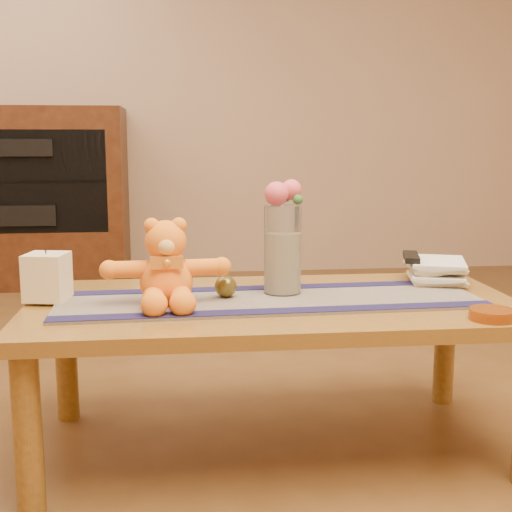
{
  "coord_description": "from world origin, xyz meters",
  "views": [
    {
      "loc": [
        -0.26,
        -1.91,
        0.91
      ],
      "look_at": [
        -0.05,
        0.0,
        0.58
      ],
      "focal_mm": 48.08,
      "sensor_mm": 36.0,
      "label": 1
    }
  ],
  "objects": [
    {
      "name": "candle_wick",
      "position": [
        -0.64,
        0.05,
        0.6
      ],
      "size": [
        0.0,
        0.0,
        0.01
      ],
      "primitive_type": "cylinder",
      "rotation": [
        0.0,
        0.0,
        -0.19
      ],
      "color": "black",
      "rests_on": "pillar_candle"
    },
    {
      "name": "bronze_ball",
      "position": [
        -0.14,
        0.02,
        0.49
      ],
      "size": [
        0.08,
        0.08,
        0.06
      ],
      "primitive_type": "sphere",
      "rotation": [
        0.0,
        0.0,
        -0.28
      ],
      "color": "brown",
      "rests_on": "persian_runner"
    },
    {
      "name": "book_bottom",
      "position": [
        0.47,
        0.2,
        0.46
      ],
      "size": [
        0.21,
        0.25,
        0.02
      ],
      "primitive_type": "imported",
      "rotation": [
        0.0,
        0.0,
        -0.21
      ],
      "color": "beige",
      "rests_on": "coffee_table_top"
    },
    {
      "name": "wall_back",
      "position": [
        0.0,
        2.75,
        1.35
      ],
      "size": [
        5.5,
        0.0,
        5.5
      ],
      "primitive_type": "plane",
      "rotation": [
        1.57,
        0.0,
        0.0
      ],
      "color": "tan",
      "rests_on": "floor"
    },
    {
      "name": "media_cabinet",
      "position": [
        -1.2,
        2.48,
        0.55
      ],
      "size": [
        1.2,
        0.5,
        1.1
      ],
      "primitive_type": "cube",
      "color": "black",
      "rests_on": "floor"
    },
    {
      "name": "table_leg_fl",
      "position": [
        -0.64,
        -0.29,
        0.21
      ],
      "size": [
        0.07,
        0.07,
        0.41
      ],
      "primitive_type": "cylinder",
      "color": "brown",
      "rests_on": "floor"
    },
    {
      "name": "book_upper",
      "position": [
        0.47,
        0.2,
        0.5
      ],
      "size": [
        0.2,
        0.25,
        0.02
      ],
      "primitive_type": "imported",
      "rotation": [
        0.0,
        0.0,
        -0.16
      ],
      "color": "beige",
      "rests_on": "book_lower"
    },
    {
      "name": "rose_right",
      "position": [
        0.06,
        0.06,
        0.76
      ],
      "size": [
        0.06,
        0.06,
        0.06
      ],
      "primitive_type": "sphere",
      "color": "#DF4E61",
      "rests_on": "glass_vase"
    },
    {
      "name": "book_lower",
      "position": [
        0.48,
        0.19,
        0.48
      ],
      "size": [
        0.23,
        0.27,
        0.02
      ],
      "primitive_type": "imported",
      "rotation": [
        0.0,
        0.0,
        -0.35
      ],
      "color": "beige",
      "rests_on": "book_bottom"
    },
    {
      "name": "blue_flower_back",
      "position": [
        0.05,
        0.09,
        0.75
      ],
      "size": [
        0.04,
        0.04,
        0.04
      ],
      "primitive_type": "sphere",
      "color": "#5266B3",
      "rests_on": "glass_vase"
    },
    {
      "name": "amber_dish",
      "position": [
        0.53,
        -0.28,
        0.46
      ],
      "size": [
        0.14,
        0.14,
        0.03
      ],
      "primitive_type": "cylinder",
      "rotation": [
        0.0,
        0.0,
        -0.28
      ],
      "color": "#BF5914",
      "rests_on": "coffee_table_top"
    },
    {
      "name": "tv_remote",
      "position": [
        0.47,
        0.19,
        0.54
      ],
      "size": [
        0.09,
        0.17,
        0.02
      ],
      "primitive_type": "cube",
      "rotation": [
        0.0,
        0.0,
        -0.26
      ],
      "color": "black",
      "rests_on": "book_top"
    },
    {
      "name": "runner_border_near",
      "position": [
        -0.01,
        -0.16,
        0.46
      ],
      "size": [
        1.2,
        0.1,
        0.0
      ],
      "primitive_type": "cube",
      "rotation": [
        0.0,
        0.0,
        0.03
      ],
      "color": "#17143D",
      "rests_on": "persian_runner"
    },
    {
      "name": "coffee_table_top",
      "position": [
        0.0,
        0.0,
        0.43
      ],
      "size": [
        1.4,
        0.7,
        0.04
      ],
      "primitive_type": "cube",
      "color": "brown",
      "rests_on": "floor"
    },
    {
      "name": "pillar_candle",
      "position": [
        -0.64,
        0.05,
        0.52
      ],
      "size": [
        0.13,
        0.13,
        0.13
      ],
      "primitive_type": "cube",
      "rotation": [
        0.0,
        0.0,
        -0.19
      ],
      "color": "beige",
      "rests_on": "persian_runner"
    },
    {
      "name": "stereo_upper",
      "position": [
        -1.2,
        2.35,
        0.86
      ],
      "size": [
        0.42,
        0.28,
        0.1
      ],
      "primitive_type": "cube",
      "color": "black",
      "rests_on": "media_cabinet"
    },
    {
      "name": "glass_vase",
      "position": [
        0.04,
        0.06,
        0.59
      ],
      "size": [
        0.11,
        0.11,
        0.26
      ],
      "primitive_type": "cylinder",
      "color": "silver",
      "rests_on": "persian_runner"
    },
    {
      "name": "blue_flower_side",
      "position": [
        0.01,
        0.08,
        0.74
      ],
      "size": [
        0.04,
        0.04,
        0.04
      ],
      "primitive_type": "sphere",
      "color": "#5266B3",
      "rests_on": "glass_vase"
    },
    {
      "name": "leaf_sprig",
      "position": [
        0.08,
        0.04,
        0.74
      ],
      "size": [
        0.03,
        0.03,
        0.03
      ],
      "primitive_type": "sphere",
      "color": "#33662D",
      "rests_on": "glass_vase"
    },
    {
      "name": "stereo_lower",
      "position": [
        -1.2,
        2.35,
        0.46
      ],
      "size": [
        0.42,
        0.28,
        0.12
      ],
      "primitive_type": "cube",
      "color": "black",
      "rests_on": "media_cabinet"
    },
    {
      "name": "cabinet_shelf",
      "position": [
        -1.2,
        2.33,
        0.66
      ],
      "size": [
        1.02,
        0.2,
        0.02
      ],
      "primitive_type": "cube",
      "color": "black",
      "rests_on": "media_cabinet"
    },
    {
      "name": "runner_border_far",
      "position": [
        -0.02,
        0.13,
        0.46
      ],
      "size": [
        1.2,
        0.1,
        0.0
      ],
      "primitive_type": "cube",
      "rotation": [
        0.0,
        0.0,
        0.03
      ],
      "color": "#17143D",
      "rests_on": "persian_runner"
    },
    {
      "name": "floor",
      "position": [
        0.0,
        0.0,
        0.0
      ],
      "size": [
        5.5,
        5.5,
        0.0
      ],
      "primitive_type": "plane",
      "color": "#523317",
      "rests_on": "ground"
    },
    {
      "name": "potpourri_fill",
      "position": [
        0.04,
        0.06,
        0.55
      ],
      "size": [
        0.09,
        0.09,
        0.18
      ],
      "primitive_type": "cylinder",
      "color": "beige",
      "rests_on": "glass_vase"
    },
    {
      "name": "teddy_bear",
      "position": [
        -0.3,
        -0.04,
        0.57
      ],
      "size": [
        0.35,
        0.29,
        0.22
      ],
      "primitive_type": null,
      "rotation": [
        0.0,
        0.0,
        0.05
      ],
      "color": "orange",
      "rests_on": "persian_runner"
    },
    {
      "name": "table_leg_bl",
      "position": [
        -0.64,
        0.29,
        0.21
      ],
      "size": [
        0.07,
        0.07,
        0.41
      ],
      "primitive_type": "cylinder",
      "color": "brown",
      "rests_on": "floor"
    },
    {
      "name": "table_leg_br",
      "position": [
        0.64,
        0.29,
        0.21
      ],
      "size": [
        0.07,
        0.07,
        0.41
      ],
      "primitive_type": "cylinder",
      "color": "brown",
      "rests_on": "floor"
    },
    {
      "name": "book_top",
      "position": [
        0.48,
        0.19,
        0.52
      ],
      "size": [
        0.23,
        0.26,
        0.02
      ],
      "primitive_type": "imported",
      "rotation": [
        0.0,
        0.0,
        -0.32
      ],
      "color": "beige",
      "rests_on": "book_upper"
    },
    {
      "name": "rose_left",
      "position": [
        0.02,
        0.05,
        0.75
      ],
      "size": [
        0.07,
        0.07,
        0.07
      ],
      "primitive_type": "sphere",
      "color": "#DF4E61",
      "rests_on": "glass_vase"
    },
    {
      "name": "persian_runner",
      "position": [
        -0.01,
        -0.02,
        0.45
      ],
      "size": [
        1.21,
        0.39,
        0.01
      ],
      "primitive_type": "cube",
      "rotation": [
        0.0,
        0.0,
        0.03
      ],
      "color": "#1C163F",
      "rests_on": "coffee_table_top"
    },
    {
      "name": "cabinet_cavity",
      "position": [
        -1.2,
        2.25,
        0.66
      ],
      "size": [
        1.02,
        0.03,
        0.61
      ],
      "primitive_type": "cube",
      "color": "black",
      "rests_on": "media_cabinet"
    }
  ]
}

